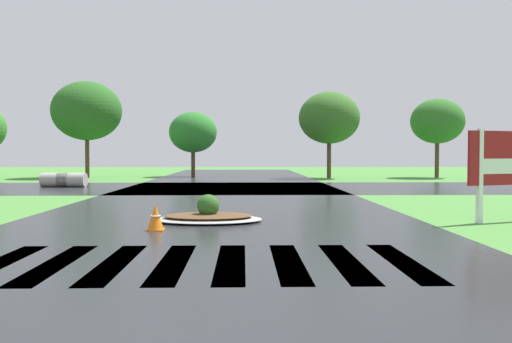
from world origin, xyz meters
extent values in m
cube|color=#232628|center=(0.00, 10.00, 0.00)|extent=(10.27, 80.00, 0.01)
cube|color=#232628|center=(0.00, 22.34, 0.00)|extent=(90.00, 9.24, 0.01)
cube|color=white|center=(-2.25, 4.54, 0.00)|extent=(0.45, 3.10, 0.01)
cube|color=white|center=(-1.35, 4.54, 0.00)|extent=(0.45, 3.10, 0.01)
cube|color=white|center=(-0.45, 4.54, 0.00)|extent=(0.45, 3.10, 0.01)
cube|color=white|center=(0.45, 4.54, 0.00)|extent=(0.45, 3.10, 0.01)
cube|color=white|center=(1.35, 4.54, 0.00)|extent=(0.45, 3.10, 0.01)
cube|color=white|center=(2.25, 4.54, 0.00)|extent=(0.45, 3.10, 0.01)
cube|color=white|center=(3.15, 4.54, 0.00)|extent=(0.45, 3.10, 0.01)
cube|color=white|center=(6.38, 9.08, 1.15)|extent=(0.15, 0.15, 2.30)
ellipsoid|color=#9E9B93|center=(-0.23, 9.54, 0.06)|extent=(2.69, 1.79, 0.12)
ellipsoid|color=brown|center=(-0.23, 9.54, 0.15)|extent=(2.20, 1.47, 0.10)
sphere|color=#2D6023|center=(-0.23, 9.54, 0.40)|extent=(0.56, 0.56, 0.56)
cylinder|color=#9E9B93|center=(-8.74, 23.11, 0.36)|extent=(1.41, 0.80, 0.72)
cylinder|color=#9E9B93|center=(-7.90, 23.06, 0.36)|extent=(1.41, 0.80, 0.72)
cone|color=orange|center=(-1.30, 8.06, 0.29)|extent=(0.37, 0.37, 0.58)
torus|color=white|center=(-1.30, 8.06, 0.32)|extent=(0.23, 0.23, 0.04)
cube|color=orange|center=(-1.30, 8.06, 0.01)|extent=(0.36, 0.36, 0.03)
cylinder|color=#4C3823|center=(-10.07, 33.17, 1.46)|extent=(0.28, 0.28, 2.92)
ellipsoid|color=#285E20|center=(-10.07, 33.17, 4.57)|extent=(4.72, 4.72, 4.01)
cylinder|color=#4C3823|center=(-2.97, 34.58, 0.99)|extent=(0.28, 0.28, 1.98)
ellipsoid|color=#297329|center=(-2.97, 34.58, 3.17)|extent=(3.40, 3.40, 2.89)
cylinder|color=#4C3823|center=(6.37, 31.96, 1.31)|extent=(0.28, 0.28, 2.62)
ellipsoid|color=#356524|center=(6.37, 31.96, 4.04)|extent=(4.07, 4.07, 3.46)
cylinder|color=#4C3823|center=(13.90, 32.62, 1.30)|extent=(0.28, 0.28, 2.60)
ellipsoid|color=#2E6A24|center=(13.90, 32.62, 3.87)|extent=(3.61, 3.61, 3.07)
camera|label=1|loc=(0.65, -3.75, 1.72)|focal=37.58mm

